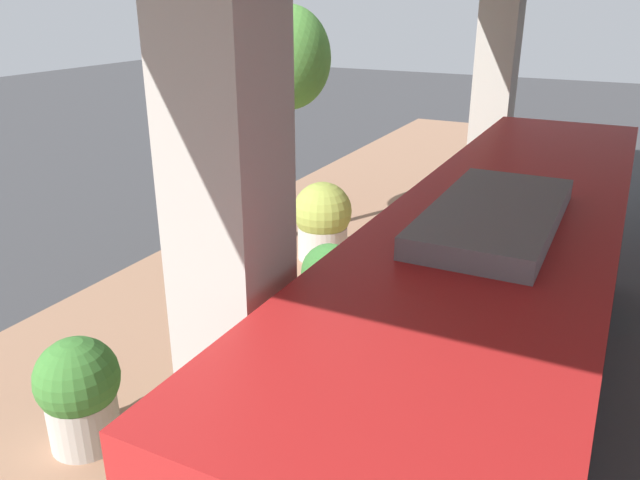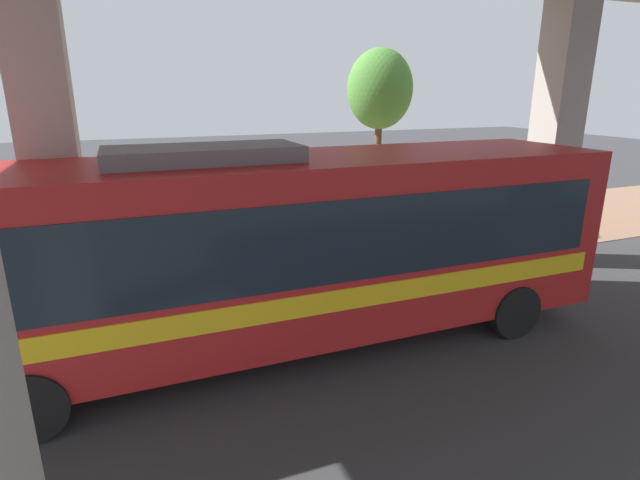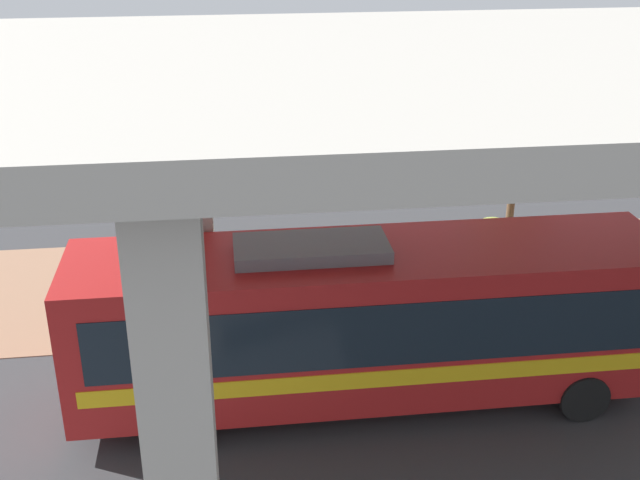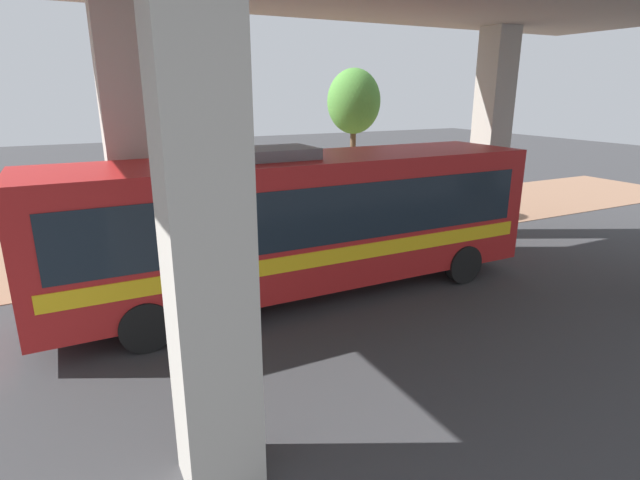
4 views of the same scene
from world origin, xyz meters
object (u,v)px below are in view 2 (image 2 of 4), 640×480
object	(u,v)px
planter_front	(183,256)
planter_back	(369,214)
bus	(279,242)
planter_extra	(305,243)
planter_middle	(95,246)
fire_hydrant	(226,249)
street_tree_near	(380,91)

from	to	relation	value
planter_front	planter_back	world-z (taller)	planter_back
bus	planter_extra	distance (m)	3.99
planter_front	planter_middle	size ratio (longest dim) A/B	0.92
planter_back	planter_extra	bearing A→B (deg)	-60.75
planter_extra	bus	bearing A→B (deg)	-26.30
fire_hydrant	planter_extra	xyz separation A→B (m)	(0.84, 1.81, 0.19)
planter_extra	street_tree_near	distance (m)	5.66
planter_back	street_tree_near	size ratio (longest dim) A/B	0.33
planter_middle	planter_front	bearing A→B (deg)	57.06
bus	fire_hydrant	distance (m)	4.48
planter_front	planter_extra	size ratio (longest dim) A/B	1.01
bus	planter_middle	xyz separation A→B (m)	(-4.76, -3.11, -1.10)
fire_hydrant	planter_front	size ratio (longest dim) A/B	0.73
fire_hydrant	planter_extra	bearing A→B (deg)	65.17
planter_front	planter_extra	bearing A→B (deg)	87.50
planter_middle	planter_extra	distance (m)	4.99
bus	planter_middle	distance (m)	5.79
planter_extra	street_tree_near	world-z (taller)	street_tree_near
bus	planter_extra	world-z (taller)	bus
planter_front	fire_hydrant	bearing A→B (deg)	122.55
planter_front	planter_middle	world-z (taller)	planter_middle
bus	planter_back	size ratio (longest dim) A/B	6.35
planter_middle	street_tree_near	size ratio (longest dim) A/B	0.29
planter_front	planter_extra	distance (m)	2.93
fire_hydrant	street_tree_near	bearing A→B (deg)	109.95
fire_hydrant	bus	bearing A→B (deg)	1.66
fire_hydrant	street_tree_near	size ratio (longest dim) A/B	0.19
fire_hydrant	planter_middle	world-z (taller)	planter_middle
bus	planter_front	xyz separation A→B (m)	(-3.54, -1.24, -1.22)
planter_back	street_tree_near	xyz separation A→B (m)	(-1.35, 0.94, 3.42)
fire_hydrant	planter_middle	xyz separation A→B (m)	(-0.51, -2.99, 0.29)
planter_front	planter_back	xyz separation A→B (m)	(-1.25, 5.38, 0.21)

